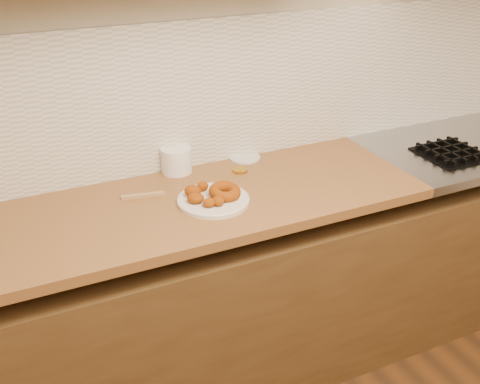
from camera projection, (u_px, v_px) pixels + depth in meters
wall_back at (250, 52)px, 2.29m from camera, size 4.00×0.02×2.70m
base_cabinet at (279, 285)px, 2.48m from camera, size 3.60×0.60×0.77m
butcher_block at (124, 219)px, 2.01m from camera, size 2.30×0.62×0.04m
backsplash at (251, 88)px, 2.35m from camera, size 3.60×0.02×0.60m
donut_plate at (213, 200)px, 2.08m from camera, size 0.27×0.27×0.02m
ring_donut at (225, 192)px, 2.08m from camera, size 0.17×0.17×0.05m
fried_dough_chunks at (204, 196)px, 2.06m from camera, size 0.17×0.18×0.05m
plastic_tub at (176, 160)px, 2.30m from camera, size 0.17×0.17×0.11m
tub_lid at (245, 157)px, 2.44m from camera, size 0.17×0.17×0.01m
brass_jar_lid at (240, 170)px, 2.32m from camera, size 0.07×0.07×0.01m
wooden_utensil at (143, 195)px, 2.12m from camera, size 0.16×0.05×0.01m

